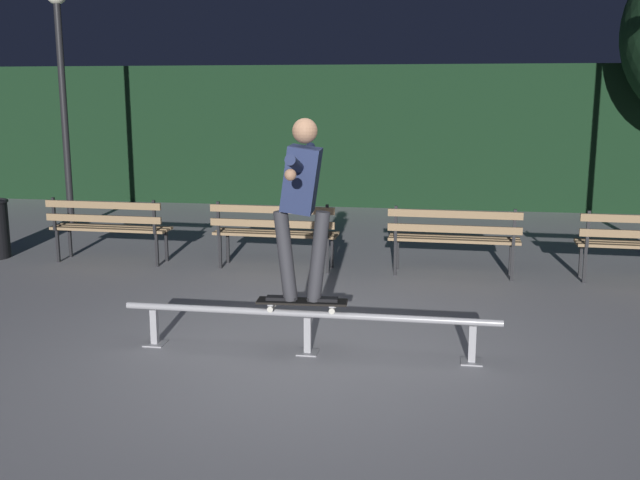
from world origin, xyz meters
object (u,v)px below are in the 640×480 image
Objects in this scene: grind_rail at (308,321)px; skateboard at (302,302)px; park_bench_left_center at (274,228)px; park_bench_right_center at (454,234)px; park_bench_leftmost at (108,223)px; lamp_post_left at (62,77)px; skateboarder at (302,194)px.

grind_rail is 0.18m from skateboard.
park_bench_left_center is at bearing 108.08° from grind_rail.
park_bench_right_center is at bearing 0.00° from park_bench_left_center.
lamp_post_left is (-1.70, 2.19, 1.94)m from park_bench_leftmost.
park_bench_leftmost is (-3.23, 2.99, 0.25)m from grind_rail.
park_bench_leftmost is at bearing 136.77° from skateboard.
skateboard is 7.39m from lamp_post_left.
park_bench_left_center is (-0.93, 2.99, -0.86)m from skateboarder.
grind_rail is at bearing -46.43° from lamp_post_left.
skateboarder reaches higher than park_bench_right_center.
skateboarder is 0.97× the size of park_bench_leftmost.
park_bench_right_center reaches higher than grind_rail.
skateboard is at bearing -43.23° from park_bench_leftmost.
park_bench_leftmost is (-3.18, 2.99, -0.86)m from skateboarder.
lamp_post_left reaches higher than park_bench_right_center.
lamp_post_left reaches higher than park_bench_left_center.
grind_rail is 4.40m from park_bench_leftmost.
park_bench_leftmost is 4.50m from park_bench_right_center.
park_bench_right_center is (1.32, 2.99, -0.86)m from skateboarder.
park_bench_leftmost is 1.00× the size of park_bench_left_center.
skateboard is at bearing -72.77° from park_bench_left_center.
park_bench_right_center is at bearing 0.00° from park_bench_leftmost.
skateboard is 0.49× the size of park_bench_left_center.
park_bench_right_center reaches higher than skateboard.
skateboard is 0.49× the size of park_bench_right_center.
park_bench_leftmost and park_bench_right_center have the same top height.
park_bench_right_center is at bearing 66.86° from grind_rail.
park_bench_right_center is 0.41× the size of lamp_post_left.
skateboarder is 0.97× the size of park_bench_left_center.
park_bench_right_center is (4.50, 0.00, 0.00)m from park_bench_leftmost.
lamp_post_left is at bearing 133.57° from grind_rail.
skateboard is 4.36m from park_bench_leftmost.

